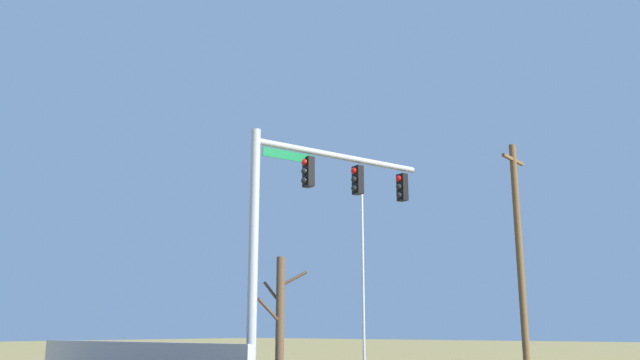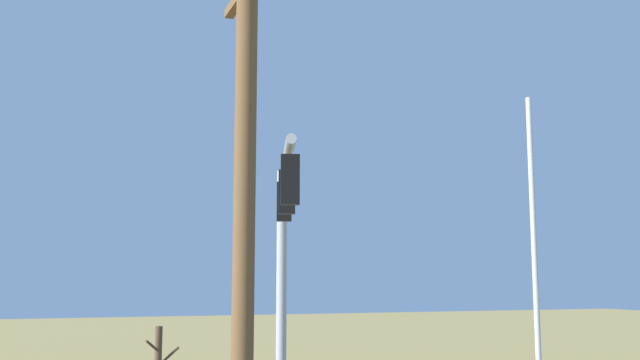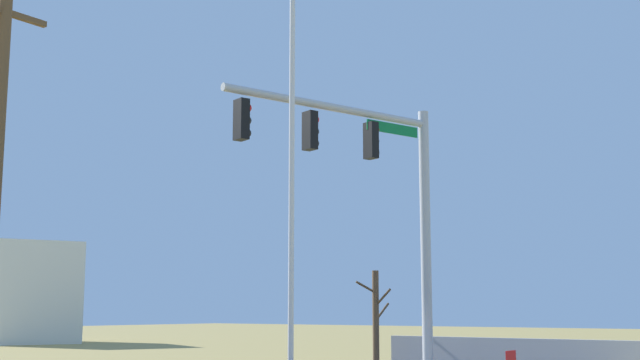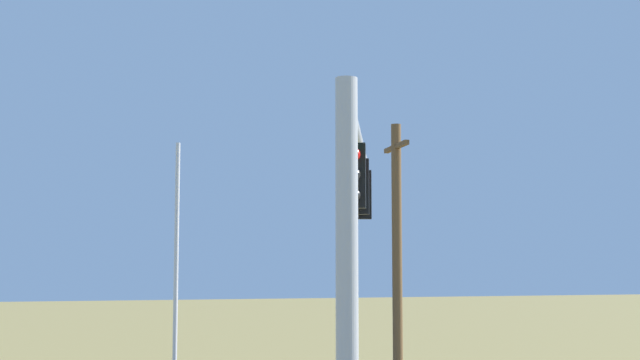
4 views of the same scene
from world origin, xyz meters
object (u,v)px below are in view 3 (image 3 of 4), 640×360
at_px(signal_mast, 375,186).
at_px(flagpole, 291,211).
at_px(bare_tree, 376,324).
at_px(distant_building, 28,293).

relative_size(signal_mast, flagpole, 0.97).
bearing_deg(flagpole, bare_tree, 24.79).
distance_m(bare_tree, distant_building, 36.31).
height_order(signal_mast, bare_tree, signal_mast).
xyz_separation_m(bare_tree, distant_building, (11.62, 34.37, 1.52)).
relative_size(flagpole, distant_building, 1.20).
distance_m(signal_mast, distant_building, 39.89).
bearing_deg(signal_mast, flagpole, -160.04).
relative_size(signal_mast, bare_tree, 2.25).
height_order(flagpole, bare_tree, flagpole).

